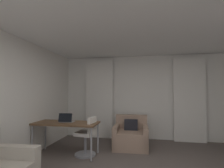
{
  "coord_description": "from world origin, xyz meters",
  "views": [
    {
      "loc": [
        0.07,
        -2.55,
        1.46
      ],
      "look_at": [
        -0.67,
        1.38,
        1.64
      ],
      "focal_mm": 27.72,
      "sensor_mm": 36.0,
      "label": 1
    }
  ],
  "objects_px": {
    "desk": "(66,125)",
    "laptop": "(66,120)",
    "armchair": "(131,137)",
    "desk_chair": "(87,138)"
  },
  "relations": [
    {
      "from": "desk",
      "to": "laptop",
      "type": "xyz_separation_m",
      "value": [
        -0.0,
        0.01,
        0.11
      ]
    },
    {
      "from": "desk",
      "to": "laptop",
      "type": "bearing_deg",
      "value": 100.18
    },
    {
      "from": "armchair",
      "to": "desk_chair",
      "type": "xyz_separation_m",
      "value": [
        -0.95,
        -0.78,
        0.11
      ]
    },
    {
      "from": "armchair",
      "to": "desk",
      "type": "relative_size",
      "value": 0.6
    },
    {
      "from": "desk",
      "to": "desk_chair",
      "type": "bearing_deg",
      "value": 3.69
    },
    {
      "from": "armchair",
      "to": "desk",
      "type": "distance_m",
      "value": 1.71
    },
    {
      "from": "armchair",
      "to": "desk",
      "type": "bearing_deg",
      "value": -150.88
    },
    {
      "from": "desk_chair",
      "to": "laptop",
      "type": "height_order",
      "value": "laptop"
    },
    {
      "from": "desk",
      "to": "laptop",
      "type": "relative_size",
      "value": 4.56
    },
    {
      "from": "armchair",
      "to": "laptop",
      "type": "relative_size",
      "value": 2.76
    }
  ]
}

